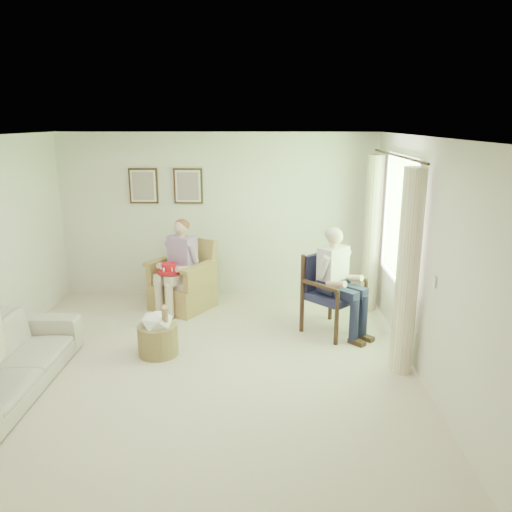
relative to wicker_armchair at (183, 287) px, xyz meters
The scene contains 17 objects.
floor 2.20m from the wicker_armchair, 77.08° to the right, with size 5.50×5.50×0.00m, color beige.
back_wall 1.26m from the wicker_armchair, 52.25° to the left, with size 5.00×0.04×2.60m, color silver.
front_wall 4.99m from the wicker_armchair, 84.29° to the right, with size 5.00×0.04×2.60m, color silver.
right_wall 3.79m from the wicker_armchair, 35.39° to the right, with size 0.04×5.50×2.60m, color silver.
ceiling 3.15m from the wicker_armchair, 77.08° to the right, with size 5.00×5.50×0.02m, color white.
window 3.34m from the wicker_armchair, 17.34° to the right, with size 0.13×2.50×1.63m.
curtain_left 3.50m from the wicker_armchair, 34.02° to the right, with size 0.34×0.34×2.30m, color beige.
curtain_right 2.93m from the wicker_armchair, ahead, with size 0.34×0.34×2.30m, color beige.
framed_print_left 1.70m from the wicker_armchair, 138.34° to the left, with size 0.45×0.05×0.55m.
framed_print_right 1.57m from the wicker_armchair, 86.44° to the left, with size 0.45×0.05×0.55m.
wicker_armchair is the anchor object (origin of this frame).
wood_armchair 2.31m from the wicker_armchair, 19.22° to the right, with size 0.68×0.64×1.04m.
sofa 2.89m from the wicker_armchair, 120.40° to the right, with size 0.86×2.19×0.64m, color beige.
person_wicker 0.48m from the wicker_armchair, 90.00° to the right, with size 0.40×0.63×1.35m.
person_dark 2.42m from the wicker_armchair, 23.16° to the right, with size 0.40×0.63×1.40m.
red_hat 0.50m from the wicker_armchair, 113.34° to the right, with size 0.34×0.34×0.14m.
hatbox 1.60m from the wicker_armchair, 91.45° to the right, with size 0.53×0.53×0.71m.
Camera 1 is at (0.81, -5.03, 2.76)m, focal length 35.00 mm.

